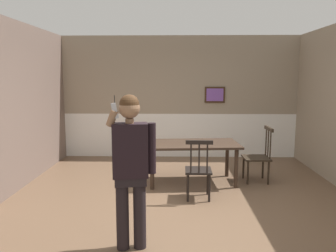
{
  "coord_description": "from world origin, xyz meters",
  "views": [
    {
      "loc": [
        -0.07,
        -4.81,
        1.9
      ],
      "look_at": [
        -0.18,
        -0.58,
        1.28
      ],
      "focal_mm": 36.0,
      "sensor_mm": 36.0,
      "label": 1
    }
  ],
  "objects_px": {
    "chair_by_doorway": "(198,170)",
    "person_figure": "(131,162)",
    "chair_near_window": "(258,156)",
    "dining_table": "(192,148)"
  },
  "relations": [
    {
      "from": "chair_near_window",
      "to": "person_figure",
      "type": "xyz_separation_m",
      "value": [
        -1.98,
        -2.47,
        0.51
      ]
    },
    {
      "from": "dining_table",
      "to": "chair_by_doorway",
      "type": "bearing_deg",
      "value": -85.73
    },
    {
      "from": "chair_near_window",
      "to": "chair_by_doorway",
      "type": "relative_size",
      "value": 1.04
    },
    {
      "from": "dining_table",
      "to": "chair_near_window",
      "type": "distance_m",
      "value": 1.22
    },
    {
      "from": "chair_near_window",
      "to": "chair_by_doorway",
      "type": "height_order",
      "value": "chair_near_window"
    },
    {
      "from": "chair_near_window",
      "to": "chair_by_doorway",
      "type": "xyz_separation_m",
      "value": [
        -1.14,
        -0.92,
        -0.01
      ]
    },
    {
      "from": "dining_table",
      "to": "person_figure",
      "type": "bearing_deg",
      "value": -108.01
    },
    {
      "from": "chair_near_window",
      "to": "person_figure",
      "type": "bearing_deg",
      "value": 140.15
    },
    {
      "from": "chair_by_doorway",
      "to": "person_figure",
      "type": "height_order",
      "value": "person_figure"
    },
    {
      "from": "chair_by_doorway",
      "to": "person_figure",
      "type": "distance_m",
      "value": 1.83
    }
  ]
}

